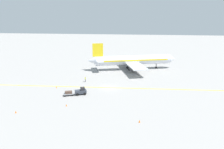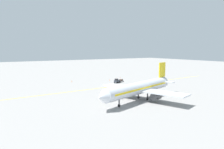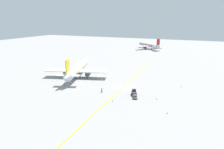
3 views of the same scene
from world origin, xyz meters
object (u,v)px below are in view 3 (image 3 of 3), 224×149
object	(u,v)px
airplane_at_gate	(77,69)
traffic_cone_by_wingtip	(181,86)
baggage_cart_trailing	(135,96)
traffic_cone_far_edge	(167,113)
airplane_distant_taxiing	(149,45)
traffic_cone_near_nose	(157,99)
ground_crew_worker	(102,90)
baggage_tug_dark	(134,93)
traffic_cone_mid_apron	(112,101)

from	to	relation	value
airplane_at_gate	traffic_cone_by_wingtip	distance (m)	45.23
baggage_cart_trailing	traffic_cone_far_edge	size ratio (longest dim) A/B	5.35
airplane_distant_taxiing	traffic_cone_by_wingtip	xyz separation A→B (m)	(38.66, -99.11, -3.06)
traffic_cone_near_nose	ground_crew_worker	bearing A→B (deg)	-178.05
airplane_distant_taxiing	baggage_cart_trailing	bearing A→B (deg)	-77.58
ground_crew_worker	traffic_cone_by_wingtip	world-z (taller)	ground_crew_worker
airplane_distant_taxiing	baggage_tug_dark	size ratio (longest dim) A/B	7.75
airplane_distant_taxiing	traffic_cone_mid_apron	world-z (taller)	airplane_distant_taxiing
traffic_cone_mid_apron	traffic_cone_far_edge	world-z (taller)	same
ground_crew_worker	airplane_distant_taxiing	bearing A→B (deg)	96.37
traffic_cone_mid_apron	traffic_cone_far_edge	xyz separation A→B (m)	(17.73, -2.11, 0.00)
baggage_cart_trailing	airplane_distant_taxiing	bearing A→B (deg)	102.42
ground_crew_worker	traffic_cone_far_edge	size ratio (longest dim) A/B	3.05
airplane_distant_taxiing	ground_crew_worker	distance (m)	117.62
airplane_at_gate	ground_crew_worker	xyz separation A→B (m)	(19.34, -13.99, -2.80)
traffic_cone_near_nose	traffic_cone_far_edge	distance (m)	10.91
baggage_cart_trailing	traffic_cone_by_wingtip	world-z (taller)	baggage_cart_trailing
baggage_tug_dark	airplane_at_gate	bearing A→B (deg)	158.62
traffic_cone_mid_apron	traffic_cone_far_edge	bearing A→B (deg)	-6.77
baggage_tug_dark	traffic_cone_far_edge	world-z (taller)	baggage_tug_dark
ground_crew_worker	traffic_cone_by_wingtip	bearing A→B (deg)	34.74
traffic_cone_by_wingtip	airplane_at_gate	bearing A→B (deg)	-175.21
baggage_cart_trailing	ground_crew_worker	size ratio (longest dim) A/B	1.75
traffic_cone_near_nose	traffic_cone_by_wingtip	bearing A→B (deg)	71.27
traffic_cone_by_wingtip	traffic_cone_far_edge	size ratio (longest dim) A/B	1.00
traffic_cone_near_nose	traffic_cone_mid_apron	distance (m)	14.64
baggage_cart_trailing	traffic_cone_by_wingtip	size ratio (longest dim) A/B	5.35
baggage_tug_dark	traffic_cone_mid_apron	size ratio (longest dim) A/B	6.09
traffic_cone_near_nose	traffic_cone_mid_apron	size ratio (longest dim) A/B	1.00
traffic_cone_mid_apron	ground_crew_worker	bearing A→B (deg)	136.71
traffic_cone_mid_apron	traffic_cone_by_wingtip	size ratio (longest dim) A/B	1.00
ground_crew_worker	traffic_cone_near_nose	world-z (taller)	ground_crew_worker
traffic_cone_by_wingtip	traffic_cone_far_edge	distance (m)	26.70
airplane_at_gate	baggage_cart_trailing	xyz separation A→B (m)	(32.28, -15.13, -2.95)
baggage_cart_trailing	traffic_cone_mid_apron	world-z (taller)	baggage_cart_trailing
airplane_at_gate	ground_crew_worker	distance (m)	24.03
airplane_distant_taxiing	traffic_cone_far_edge	bearing A→B (deg)	-73.18
traffic_cone_near_nose	traffic_cone_far_edge	bearing A→B (deg)	-61.74
airplane_distant_taxiing	ground_crew_worker	xyz separation A→B (m)	(13.05, -116.87, -2.43)
baggage_cart_trailing	traffic_cone_mid_apron	bearing A→B (deg)	-135.04
airplane_distant_taxiing	traffic_cone_by_wingtip	world-z (taller)	airplane_distant_taxiing
airplane_distant_taxiing	traffic_cone_near_nose	xyz separation A→B (m)	(32.86, -116.19, -3.06)
airplane_at_gate	ground_crew_worker	bearing A→B (deg)	-35.89
airplane_at_gate	traffic_cone_by_wingtip	bearing A→B (deg)	4.79
traffic_cone_far_edge	traffic_cone_mid_apron	bearing A→B (deg)	173.23
baggage_cart_trailing	ground_crew_worker	xyz separation A→B (m)	(-12.95, 1.14, 0.15)
baggage_cart_trailing	airplane_at_gate	bearing A→B (deg)	154.88
airplane_at_gate	traffic_cone_near_nose	world-z (taller)	airplane_at_gate
baggage_cart_trailing	traffic_cone_far_edge	distance (m)	14.35
ground_crew_worker	traffic_cone_far_edge	world-z (taller)	ground_crew_worker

